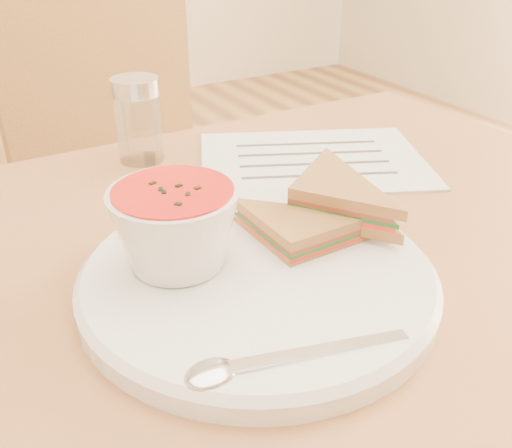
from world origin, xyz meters
TOP-DOWN VIEW (x-y plane):
  - chair_far at (0.12, 0.56)m, footprint 0.47×0.47m
  - plate at (-0.01, -0.04)m, footprint 0.38×0.38m
  - soup_bowl at (-0.06, -0.01)m, footprint 0.11×0.11m
  - sandwich_half_a at (0.01, -0.06)m, footprint 0.10×0.10m
  - sandwich_half_b at (0.05, -0.00)m, footprint 0.15×0.15m
  - spoon at (-0.05, -0.15)m, footprint 0.19×0.08m
  - paper_menu at (0.20, 0.16)m, footprint 0.35×0.31m
  - condiment_shaker at (0.01, 0.28)m, footprint 0.07×0.07m

SIDE VIEW (x-z plane):
  - chair_far at x=0.12m, z-range 0.00..0.92m
  - paper_menu at x=0.20m, z-range 0.75..0.75m
  - plate at x=-0.01m, z-range 0.75..0.77m
  - spoon at x=-0.05m, z-range 0.77..0.78m
  - sandwich_half_a at x=0.01m, z-range 0.77..0.80m
  - sandwich_half_b at x=0.05m, z-range 0.78..0.81m
  - soup_bowl at x=-0.06m, z-range 0.77..0.84m
  - condiment_shaker at x=0.01m, z-range 0.75..0.86m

